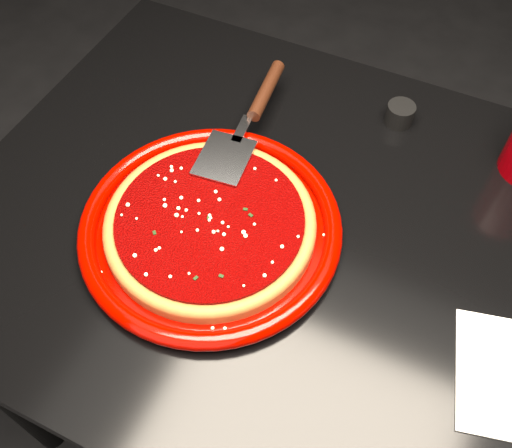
{
  "coord_description": "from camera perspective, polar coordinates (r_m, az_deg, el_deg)",
  "views": [
    {
      "loc": [
        0.07,
        -0.47,
        1.46
      ],
      "look_at": [
        -0.13,
        -0.03,
        0.77
      ],
      "focal_mm": 40.0,
      "sensor_mm": 36.0,
      "label": 1
    }
  ],
  "objects": [
    {
      "name": "plate",
      "position": [
        0.84,
        -4.56,
        -0.29
      ],
      "size": [
        0.5,
        0.5,
        0.03
      ],
      "primitive_type": "cylinder",
      "rotation": [
        0.0,
        0.0,
        -0.37
      ],
      "color": "#7A0300",
      "rests_on": "table"
    },
    {
      "name": "parmesan_dusting",
      "position": [
        0.82,
        -4.68,
        0.73
      ],
      "size": [
        0.27,
        0.27,
        0.01
      ],
      "primitive_type": null,
      "color": "#F4E7BC",
      "rests_on": "plate"
    },
    {
      "name": "pizza_crust",
      "position": [
        0.84,
        -4.58,
        -0.12
      ],
      "size": [
        0.4,
        0.4,
        0.02
      ],
      "primitive_type": "cylinder",
      "rotation": [
        0.0,
        0.0,
        -0.37
      ],
      "color": "brown",
      "rests_on": "plate"
    },
    {
      "name": "pizza_sauce",
      "position": [
        0.83,
        -4.64,
        0.41
      ],
      "size": [
        0.36,
        0.36,
        0.01
      ],
      "primitive_type": "cylinder",
      "rotation": [
        0.0,
        0.0,
        -0.37
      ],
      "color": "#620101",
      "rests_on": "plate"
    },
    {
      "name": "pizza_crust_rim",
      "position": [
        0.83,
        -4.61,
        0.19
      ],
      "size": [
        0.4,
        0.4,
        0.02
      ],
      "primitive_type": "torus",
      "rotation": [
        0.0,
        0.0,
        -0.37
      ],
      "color": "brown",
      "rests_on": "plate"
    },
    {
      "name": "floor",
      "position": [
        1.54,
        5.2,
        -17.7
      ],
      "size": [
        4.0,
        4.0,
        0.01
      ],
      "primitive_type": "cube",
      "color": "black",
      "rests_on": "ground"
    },
    {
      "name": "table",
      "position": [
        1.18,
        6.61,
        -12.18
      ],
      "size": [
        1.2,
        0.8,
        0.75
      ],
      "primitive_type": "cube",
      "color": "black",
      "rests_on": "floor"
    },
    {
      "name": "ramekin",
      "position": [
        1.02,
        14.2,
        10.61
      ],
      "size": [
        0.05,
        0.05,
        0.04
      ],
      "primitive_type": "cylinder",
      "rotation": [
        0.0,
        0.0,
        0.14
      ],
      "color": "black",
      "rests_on": "table"
    },
    {
      "name": "pizza_server",
      "position": [
        0.94,
        -0.79,
        10.36
      ],
      "size": [
        0.13,
        0.34,
        0.02
      ],
      "primitive_type": null,
      "rotation": [
        0.0,
        0.0,
        0.11
      ],
      "color": "silver",
      "rests_on": "plate"
    },
    {
      "name": "basil_flecks",
      "position": [
        0.82,
        -4.67,
        0.68
      ],
      "size": [
        0.24,
        0.24,
        0.0
      ],
      "primitive_type": null,
      "color": "black",
      "rests_on": "plate"
    }
  ]
}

